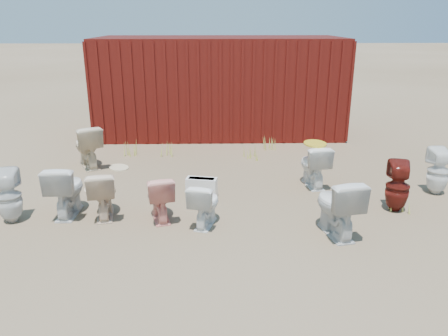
{
  "coord_description": "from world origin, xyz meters",
  "views": [
    {
      "loc": [
        -0.15,
        -6.02,
        2.81
      ],
      "look_at": [
        0.0,
        0.6,
        0.55
      ],
      "focal_mm": 35.0,
      "sensor_mm": 36.0,
      "label": 1
    }
  ],
  "objects_px": {
    "shipping_container": "(220,86)",
    "toilet_back_yellowlid": "(314,165)",
    "toilet_front_c": "(205,204)",
    "toilet_front_e": "(337,206)",
    "toilet_front_pink": "(159,197)",
    "toilet_back_beige_left": "(87,146)",
    "loose_tank": "(202,188)",
    "toilet_back_e": "(438,171)",
    "toilet_front_a": "(66,189)",
    "toilet_back_a": "(9,196)",
    "toilet_front_maroon": "(398,187)",
    "toilet_back_beige_right": "(103,193)"
  },
  "relations": [
    {
      "from": "shipping_container",
      "to": "toilet_back_yellowlid",
      "type": "bearing_deg",
      "value": -68.27
    },
    {
      "from": "toilet_front_c",
      "to": "toilet_front_e",
      "type": "height_order",
      "value": "toilet_front_e"
    },
    {
      "from": "toilet_front_pink",
      "to": "toilet_front_e",
      "type": "relative_size",
      "value": 0.83
    },
    {
      "from": "toilet_back_beige_left",
      "to": "loose_tank",
      "type": "bearing_deg",
      "value": 115.32
    },
    {
      "from": "toilet_back_beige_left",
      "to": "toilet_back_e",
      "type": "bearing_deg",
      "value": 137.46
    },
    {
      "from": "toilet_front_pink",
      "to": "toilet_back_yellowlid",
      "type": "distance_m",
      "value": 2.87
    },
    {
      "from": "shipping_container",
      "to": "loose_tank",
      "type": "distance_m",
      "value": 4.65
    },
    {
      "from": "toilet_front_a",
      "to": "toilet_front_c",
      "type": "relative_size",
      "value": 1.24
    },
    {
      "from": "toilet_front_a",
      "to": "toilet_front_e",
      "type": "xyz_separation_m",
      "value": [
        3.87,
        -0.74,
        0.02
      ]
    },
    {
      "from": "toilet_front_e",
      "to": "toilet_front_c",
      "type": "bearing_deg",
      "value": -22.08
    },
    {
      "from": "shipping_container",
      "to": "toilet_back_a",
      "type": "bearing_deg",
      "value": -120.27
    },
    {
      "from": "toilet_front_maroon",
      "to": "toilet_back_yellowlid",
      "type": "distance_m",
      "value": 1.52
    },
    {
      "from": "toilet_back_beige_right",
      "to": "loose_tank",
      "type": "height_order",
      "value": "toilet_back_beige_right"
    },
    {
      "from": "toilet_back_beige_right",
      "to": "toilet_back_yellowlid",
      "type": "distance_m",
      "value": 3.61
    },
    {
      "from": "toilet_back_a",
      "to": "toilet_front_e",
      "type": "bearing_deg",
      "value": 159.29
    },
    {
      "from": "toilet_front_a",
      "to": "toilet_back_beige_right",
      "type": "bearing_deg",
      "value": 172.33
    },
    {
      "from": "toilet_front_pink",
      "to": "toilet_front_c",
      "type": "xyz_separation_m",
      "value": [
        0.67,
        -0.22,
        -0.02
      ]
    },
    {
      "from": "toilet_back_beige_right",
      "to": "loose_tank",
      "type": "relative_size",
      "value": 1.46
    },
    {
      "from": "shipping_container",
      "to": "toilet_back_beige_right",
      "type": "bearing_deg",
      "value": -109.28
    },
    {
      "from": "toilet_front_e",
      "to": "toilet_back_beige_right",
      "type": "relative_size",
      "value": 1.14
    },
    {
      "from": "toilet_front_maroon",
      "to": "toilet_front_pink",
      "type": "bearing_deg",
      "value": 17.26
    },
    {
      "from": "toilet_front_c",
      "to": "toilet_back_beige_left",
      "type": "xyz_separation_m",
      "value": [
        -2.38,
        2.67,
        0.1
      ]
    },
    {
      "from": "toilet_back_beige_right",
      "to": "toilet_front_c",
      "type": "bearing_deg",
      "value": 157.86
    },
    {
      "from": "toilet_front_c",
      "to": "toilet_back_a",
      "type": "distance_m",
      "value": 2.83
    },
    {
      "from": "toilet_back_beige_right",
      "to": "toilet_back_e",
      "type": "xyz_separation_m",
      "value": [
        5.41,
        0.77,
        0.03
      ]
    },
    {
      "from": "toilet_back_beige_left",
      "to": "toilet_back_a",
      "type": "bearing_deg",
      "value": 51.34
    },
    {
      "from": "toilet_front_maroon",
      "to": "toilet_back_e",
      "type": "bearing_deg",
      "value": -130.78
    },
    {
      "from": "toilet_front_maroon",
      "to": "toilet_back_beige_right",
      "type": "height_order",
      "value": "toilet_front_maroon"
    },
    {
      "from": "shipping_container",
      "to": "toilet_front_pink",
      "type": "distance_m",
      "value": 5.45
    },
    {
      "from": "toilet_front_pink",
      "to": "toilet_front_maroon",
      "type": "xyz_separation_m",
      "value": [
        3.6,
        0.2,
        0.05
      ]
    },
    {
      "from": "shipping_container",
      "to": "toilet_back_beige_right",
      "type": "distance_m",
      "value": 5.55
    },
    {
      "from": "toilet_back_yellowlid",
      "to": "toilet_back_e",
      "type": "height_order",
      "value": "toilet_back_e"
    },
    {
      "from": "toilet_front_c",
      "to": "toilet_back_yellowlid",
      "type": "relative_size",
      "value": 0.85
    },
    {
      "from": "toilet_front_e",
      "to": "toilet_back_beige_right",
      "type": "distance_m",
      "value": 3.38
    },
    {
      "from": "toilet_front_pink",
      "to": "toilet_back_beige_left",
      "type": "relative_size",
      "value": 0.81
    },
    {
      "from": "toilet_front_c",
      "to": "toilet_front_e",
      "type": "relative_size",
      "value": 0.78
    },
    {
      "from": "toilet_front_a",
      "to": "loose_tank",
      "type": "relative_size",
      "value": 1.61
    },
    {
      "from": "toilet_front_pink",
      "to": "toilet_back_beige_right",
      "type": "bearing_deg",
      "value": -22.14
    },
    {
      "from": "shipping_container",
      "to": "toilet_front_c",
      "type": "xyz_separation_m",
      "value": [
        -0.29,
        -5.51,
        -0.87
      ]
    },
    {
      "from": "toilet_front_maroon",
      "to": "toilet_back_a",
      "type": "relative_size",
      "value": 1.0
    },
    {
      "from": "toilet_back_yellowlid",
      "to": "loose_tank",
      "type": "bearing_deg",
      "value": 7.18
    },
    {
      "from": "toilet_back_beige_right",
      "to": "toilet_back_yellowlid",
      "type": "relative_size",
      "value": 0.96
    },
    {
      "from": "toilet_front_pink",
      "to": "toilet_front_e",
      "type": "xyz_separation_m",
      "value": [
        2.46,
        -0.55,
        0.07
      ]
    },
    {
      "from": "toilet_front_pink",
      "to": "toilet_front_c",
      "type": "relative_size",
      "value": 1.06
    },
    {
      "from": "toilet_back_yellowlid",
      "to": "shipping_container",
      "type": "bearing_deg",
      "value": -76.34
    },
    {
      "from": "toilet_back_yellowlid",
      "to": "toilet_front_maroon",
      "type": "bearing_deg",
      "value": 125.58
    },
    {
      "from": "toilet_front_pink",
      "to": "toilet_front_e",
      "type": "bearing_deg",
      "value": 152.74
    },
    {
      "from": "toilet_front_a",
      "to": "toilet_front_pink",
      "type": "relative_size",
      "value": 1.16
    },
    {
      "from": "shipping_container",
      "to": "toilet_front_c",
      "type": "distance_m",
      "value": 5.59
    },
    {
      "from": "toilet_front_maroon",
      "to": "toilet_back_a",
      "type": "bearing_deg",
      "value": 16.56
    }
  ]
}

